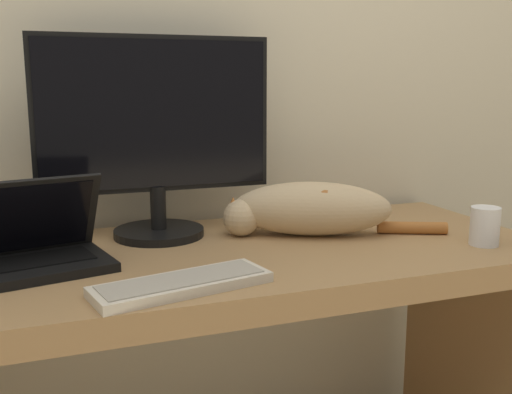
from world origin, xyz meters
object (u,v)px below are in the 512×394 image
Objects in this scene: laptop at (21,253)px; external_keyboard at (182,284)px; cat at (308,208)px; monitor at (156,133)px; coffee_mug at (485,226)px.

laptop reaches higher than external_keyboard.
laptop is 0.70m from cat.
monitor is 1.53× the size of laptop.
coffee_mug is (0.73, -0.36, -0.22)m from monitor.
cat is (0.69, 0.07, 0.03)m from laptop.
coffee_mug is at bearing -7.52° from external_keyboard.
external_keyboard is 0.77m from coffee_mug.
laptop reaches higher than coffee_mug.
cat is 0.43m from coffee_mug.
cat is (0.40, 0.29, 0.06)m from external_keyboard.
monitor is at bearing 153.74° from coffee_mug.
monitor is 0.43m from cat.
cat is (0.37, -0.12, -0.19)m from monitor.
coffee_mug is (0.36, -0.24, -0.02)m from cat.
monitor reaches higher than coffee_mug.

